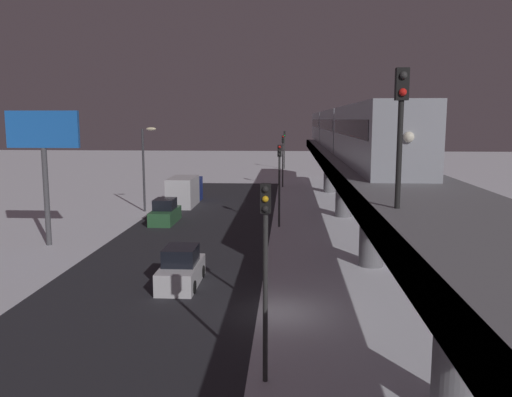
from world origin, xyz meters
The scene contains 14 objects.
ground_plane centered at (0.00, 0.00, 0.00)m, with size 240.00×240.00×0.00m, color white.
avenue_asphalt centered at (6.32, 0.00, 0.00)m, with size 11.00×94.10×0.01m, color #28282D.
elevated_railway centered at (-5.17, 0.00, 4.99)m, with size 5.00×94.10×5.77m.
subway_train centered at (-5.26, -27.11, 7.54)m, with size 2.94×55.47×3.40m.
rail_signal centered at (-3.64, 6.73, 8.49)m, with size 0.36×0.41×4.00m.
sedan_white centered at (4.92, -3.62, 0.78)m, with size 1.91×4.29×1.97m.
sedan_green_2 centered at (9.52, -19.82, 0.80)m, with size 1.80×4.42×1.97m.
box_truck centered at (9.72, -29.26, 1.35)m, with size 2.40×7.40×2.80m.
traffic_light_near centered at (0.22, 6.19, 4.20)m, with size 0.32×0.44×6.40m.
traffic_light_mid centered at (0.22, -18.68, 4.20)m, with size 0.32×0.44×6.40m.
traffic_light_far centered at (0.22, -43.55, 4.20)m, with size 0.32×0.44×6.40m.
traffic_light_distant centered at (0.22, -68.42, 4.20)m, with size 0.32×0.44×6.40m.
commercial_billboard centered at (15.50, -11.65, 6.83)m, with size 4.80×0.36×8.90m.
street_lamp_far centered at (12.39, -25.00, 4.81)m, with size 1.35×0.44×7.65m.
Camera 1 is at (-0.47, 22.19, 8.33)m, focal length 37.28 mm.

